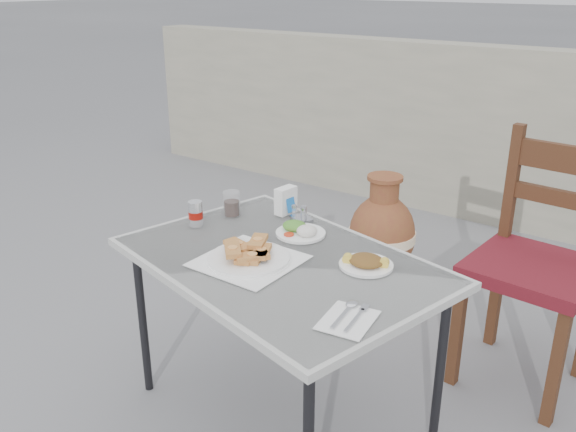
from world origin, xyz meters
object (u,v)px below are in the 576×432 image
Objects in this scene: soda_can at (196,214)px; napkin_holder at (286,200)px; chair at (537,261)px; terracotta_urn at (382,236)px; salad_chopped_plate at (366,262)px; cafe_table at (280,270)px; salad_rice_plate at (300,230)px; cola_glass at (232,205)px; pide_plate at (249,253)px; condiment_caddy at (301,215)px.

napkin_holder is at bearing 57.34° from soda_can.
soda_can is 0.10× the size of chair.
soda_can is at bearing -101.29° from terracotta_urn.
terracotta_urn is (-0.89, 0.38, -0.25)m from chair.
cafe_table is at bearing -157.33° from salad_chopped_plate.
napkin_holder is at bearing 140.05° from salad_rice_plate.
cola_glass is 0.23m from napkin_holder.
cafe_table is 3.93× the size of pide_plate.
cafe_table is at bearing -4.96° from soda_can.
napkin_holder is (0.17, 0.15, 0.01)m from cola_glass.
condiment_caddy is (0.10, -0.03, -0.04)m from napkin_holder.
napkin_holder is (-0.18, 0.15, 0.04)m from salad_rice_plate.
chair is (0.68, 0.84, -0.10)m from cafe_table.
soda_can is (-0.38, 0.13, 0.02)m from pide_plate.
cola_glass reaches higher than cafe_table.
soda_can reaches higher than salad_chopped_plate.
cola_glass is 0.89× the size of napkin_holder.
cola_glass is at bearing 138.53° from pide_plate.
salad_chopped_plate is 0.18× the size of chair.
cafe_table is 1.28m from terracotta_urn.
terracotta_urn is at bearing 94.46° from condiment_caddy.
cafe_table is 0.37m from condiment_caddy.
napkin_holder reaches higher than salad_rice_plate.
chair is (0.92, 0.47, -0.20)m from napkin_holder.
salad_rice_plate is 1.71× the size of condiment_caddy.
salad_chopped_plate is at bearing 22.67° from cafe_table.
salad_rice_plate is at bearing -34.03° from napkin_holder.
pide_plate is at bearing -41.47° from cola_glass.
cola_glass is (-0.34, 0.30, 0.01)m from pide_plate.
chair is at bearing 29.69° from cola_glass.
salad_chopped_plate is at bearing 6.12° from soda_can.
terracotta_urn is (-0.15, 1.00, -0.41)m from salad_rice_plate.
cola_glass is at bearing 172.04° from salad_chopped_plate.
pide_plate is 1.74× the size of salad_chopped_plate.
cola_glass is at bearing -101.23° from terracotta_urn.
pide_plate is 2.87× the size of napkin_holder.
pide_plate is 2.89× the size of condiment_caddy.
condiment_caddy is (0.30, 0.30, -0.03)m from soda_can.
cola_glass is (0.04, 0.18, -0.01)m from soda_can.
chair reaches higher than terracotta_urn.
soda_can is at bearing 161.48° from pide_plate.
napkin_holder reaches higher than soda_can.
salad_rice_plate is at bearing -0.27° from cola_glass.
soda_can is (-0.39, -0.17, 0.03)m from salad_rice_plate.
cafe_table is 1.22× the size of chair.
cafe_table is 0.31m from salad_chopped_plate.
condiment_caddy is (-0.08, 0.12, 0.00)m from salad_rice_plate.
cafe_table is at bearing -73.43° from salad_rice_plate.
chair reaches higher than cafe_table.
condiment_caddy is at bearing 44.59° from soda_can.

